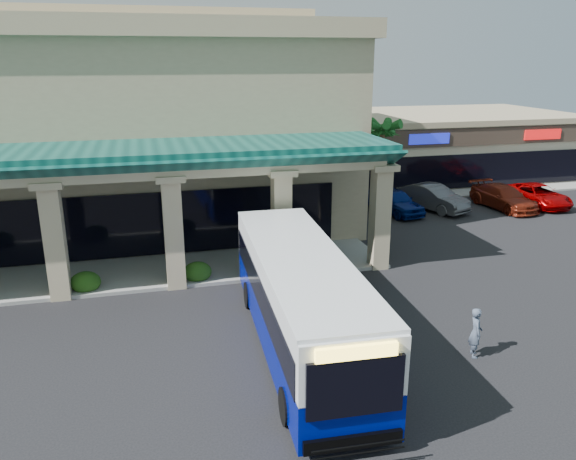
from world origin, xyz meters
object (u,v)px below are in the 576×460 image
object	(u,v)px
car_silver	(395,201)
car_gray	(538,195)
transit_bus	(300,302)
car_white	(433,198)
pedestrian	(476,332)
car_red	(504,197)

from	to	relation	value
car_silver	car_gray	distance (m)	9.73
transit_bus	car_white	xyz separation A→B (m)	(12.69, 14.65, -0.85)
transit_bus	car_silver	distance (m)	17.67
car_gray	car_white	bearing A→B (deg)	174.84
pedestrian	car_white	xyz separation A→B (m)	(7.44, 16.56, -0.04)
car_silver	car_white	xyz separation A→B (m)	(2.65, 0.14, 0.03)
car_red	car_silver	bearing A→B (deg)	168.70
car_white	pedestrian	bearing A→B (deg)	-136.41
pedestrian	car_red	distance (m)	19.76
car_white	car_silver	bearing A→B (deg)	160.93
transit_bus	car_gray	world-z (taller)	transit_bus
pedestrian	car_white	world-z (taller)	pedestrian
transit_bus	pedestrian	bearing A→B (deg)	-17.19
transit_bus	car_silver	world-z (taller)	transit_bus
car_silver	car_gray	size ratio (longest dim) A/B	0.91
car_silver	pedestrian	bearing A→B (deg)	-117.51
transit_bus	car_red	size ratio (longest dim) A/B	2.36
pedestrian	car_gray	size ratio (longest dim) A/B	0.34
transit_bus	car_gray	distance (m)	24.20
transit_bus	car_red	xyz separation A→B (m)	(17.16, 13.85, -0.91)
car_red	car_gray	size ratio (longest dim) A/B	1.02
car_white	car_gray	size ratio (longest dim) A/B	0.98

